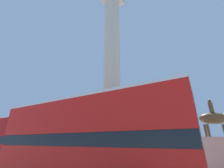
{
  "coord_description": "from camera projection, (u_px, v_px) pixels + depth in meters",
  "views": [
    {
      "loc": [
        7.84,
        -13.29,
        2.4
      ],
      "look_at": [
        0.0,
        0.0,
        8.33
      ],
      "focal_mm": 24.0,
      "sensor_mm": 36.0,
      "label": 1
    }
  ],
  "objects": [
    {
      "name": "monument_column",
      "position": [
        112.0,
        81.0,
        16.65
      ],
      "size": [
        4.83,
        4.83,
        22.95
      ],
      "color": "#BCB29E",
      "rests_on": "ground_plane"
    },
    {
      "name": "bus_a",
      "position": [
        84.0,
        140.0,
        7.55
      ],
      "size": [
        10.38,
        2.94,
        4.45
      ],
      "rotation": [
        0.0,
        0.0,
        0.01
      ],
      "color": "red",
      "rests_on": "ground_plane"
    },
    {
      "name": "equestrian_statue",
      "position": [
        222.0,
        152.0,
        11.91
      ],
      "size": [
        4.53,
        3.93,
        5.93
      ],
      "rotation": [
        0.0,
        0.0,
        0.39
      ],
      "color": "#BCB29E",
      "rests_on": "ground_plane"
    },
    {
      "name": "street_lamp",
      "position": [
        136.0,
        130.0,
        10.2
      ],
      "size": [
        0.48,
        0.48,
        5.12
      ],
      "color": "black",
      "rests_on": "ground_plane"
    }
  ]
}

